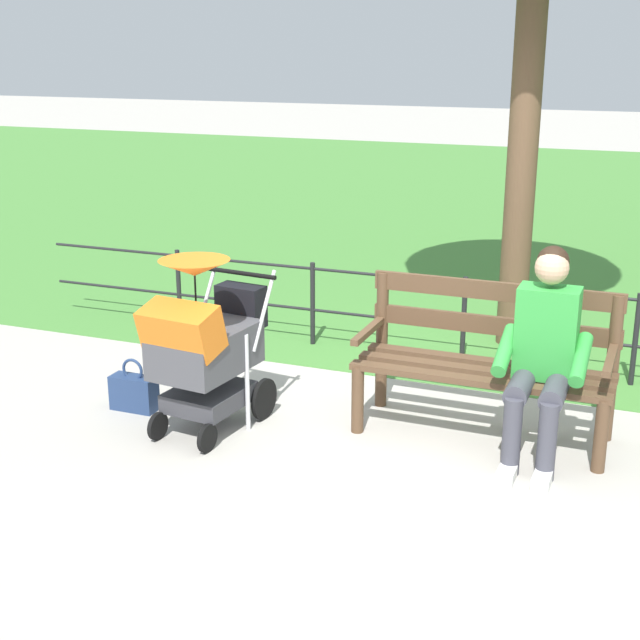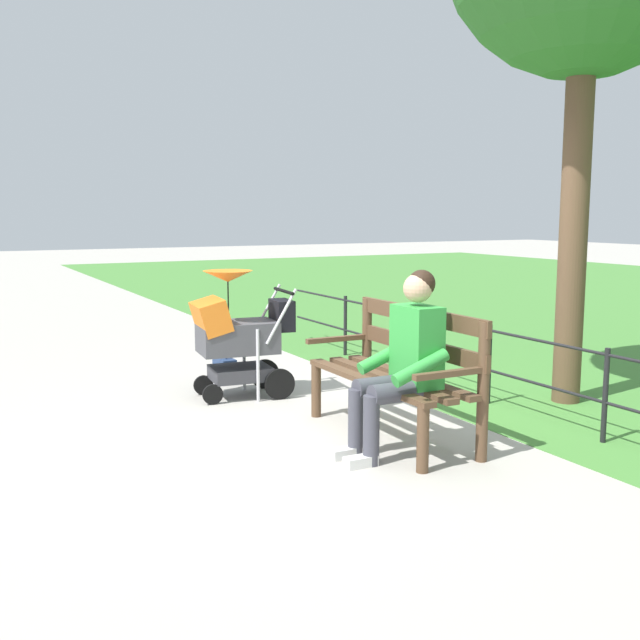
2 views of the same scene
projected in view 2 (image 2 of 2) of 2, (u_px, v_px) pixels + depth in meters
ground_plane at (357, 423)px, 5.93m from camera, size 60.00×60.00×0.00m
park_bench at (400, 367)px, 5.54m from camera, size 1.60×0.61×0.96m
person_on_bench at (403, 358)px, 5.09m from camera, size 0.53×0.74×1.28m
stroller at (237, 332)px, 6.69m from camera, size 0.59×0.93×1.15m
handbag at (225, 369)px, 7.36m from camera, size 0.32×0.14×0.37m
park_fence at (511, 362)px, 6.24m from camera, size 7.60×0.04×0.70m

